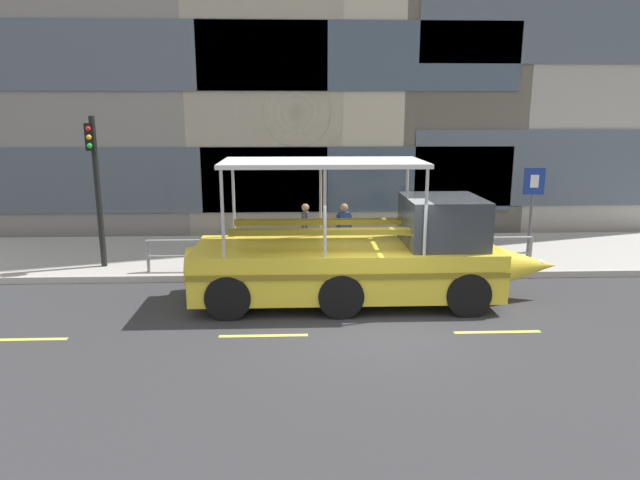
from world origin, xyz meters
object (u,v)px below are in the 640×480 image
object	(u,v)px
parking_sign	(532,198)
pedestrian_mid_left	(344,226)
traffic_light_pole	(96,177)
duck_tour_boat	(367,258)
pedestrian_near_bow	(449,226)
pedestrian_mid_right	(305,225)

from	to	relation	value
parking_sign	pedestrian_mid_left	bearing A→B (deg)	177.05
traffic_light_pole	duck_tour_boat	world-z (taller)	traffic_light_pole
pedestrian_near_bow	parking_sign	bearing A→B (deg)	-14.69
parking_sign	pedestrian_near_bow	xyz separation A→B (m)	(-2.20, 0.58, -0.91)
duck_tour_boat	pedestrian_near_bow	size ratio (longest dim) A/B	5.69
parking_sign	pedestrian_mid_right	distance (m)	6.55
parking_sign	pedestrian_near_bow	distance (m)	2.45
pedestrian_mid_left	pedestrian_mid_right	xyz separation A→B (m)	(-1.11, 0.33, -0.03)
traffic_light_pole	pedestrian_mid_right	world-z (taller)	traffic_light_pole
traffic_light_pole	pedestrian_mid_right	bearing A→B (deg)	7.29
pedestrian_near_bow	traffic_light_pole	bearing A→B (deg)	-176.00
traffic_light_pole	parking_sign	size ratio (longest dim) A/B	1.53
pedestrian_mid_left	pedestrian_mid_right	distance (m)	1.16
parking_sign	pedestrian_near_bow	world-z (taller)	parking_sign
traffic_light_pole	pedestrian_near_bow	xyz separation A→B (m)	(9.96, 0.70, -1.58)
pedestrian_near_bow	pedestrian_mid_right	distance (m)	4.27
traffic_light_pole	duck_tour_boat	bearing A→B (deg)	-20.80
duck_tour_boat	pedestrian_near_bow	world-z (taller)	duck_tour_boat
traffic_light_pole	pedestrian_near_bow	distance (m)	10.11
traffic_light_pole	pedestrian_mid_left	xyz separation A→B (m)	(6.80, 0.40, -1.49)
traffic_light_pole	pedestrian_near_bow	world-z (taller)	traffic_light_pole
parking_sign	traffic_light_pole	bearing A→B (deg)	-179.43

